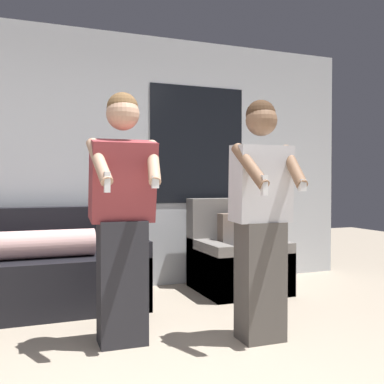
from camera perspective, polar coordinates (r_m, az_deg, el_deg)
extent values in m
cube|color=silver|center=(4.78, -11.73, 3.88)|extent=(5.85, 0.06, 2.70)
cube|color=black|center=(5.05, 0.71, 6.03)|extent=(1.10, 0.01, 1.30)
cube|color=black|center=(4.27, -19.95, -10.88)|extent=(1.99, 0.91, 0.48)
cube|color=black|center=(4.54, -20.08, -4.46)|extent=(1.99, 0.22, 0.42)
cube|color=black|center=(4.35, -8.48, -9.64)|extent=(0.28, 0.91, 0.62)
cylinder|color=beige|center=(4.09, -19.95, -6.31)|extent=(1.09, 0.24, 0.24)
cube|color=slate|center=(4.75, 5.91, -9.84)|extent=(0.84, 0.85, 0.43)
cube|color=slate|center=(4.97, 4.22, -3.80)|extent=(0.84, 0.20, 0.52)
cube|color=slate|center=(4.61, 2.20, -9.56)|extent=(0.18, 0.85, 0.53)
cube|color=slate|center=(4.90, 9.39, -8.92)|extent=(0.18, 0.85, 0.53)
cube|color=slate|center=(4.68, 6.15, -7.28)|extent=(0.71, 0.68, 0.01)
cube|color=#7A6656|center=(4.75, 5.57, -4.89)|extent=(0.36, 0.14, 0.36)
cube|color=#28282D|center=(3.23, -8.86, -11.23)|extent=(0.33, 0.25, 0.86)
cube|color=#99383D|center=(3.13, -8.81, 1.42)|extent=(0.44, 0.33, 0.58)
sphere|color=tan|center=(3.15, -8.78, 9.79)|extent=(0.23, 0.23, 0.23)
sphere|color=brown|center=(3.16, -8.82, 10.48)|extent=(0.22, 0.22, 0.22)
cylinder|color=tan|center=(2.95, -11.71, 3.81)|extent=(0.13, 0.36, 0.32)
cube|color=white|center=(2.81, -10.74, 1.25)|extent=(0.04, 0.04, 0.13)
cylinder|color=tan|center=(3.02, -4.94, 3.78)|extent=(0.15, 0.36, 0.32)
cube|color=white|center=(2.87, -4.71, 1.27)|extent=(0.05, 0.04, 0.08)
cube|color=#56514C|center=(3.31, 8.66, -11.08)|extent=(0.31, 0.25, 0.85)
cube|color=silver|center=(3.23, 8.75, 1.04)|extent=(0.41, 0.25, 0.55)
sphere|color=brown|center=(3.25, 8.81, 8.99)|extent=(0.22, 0.22, 0.22)
sphere|color=#3D2819|center=(3.27, 8.72, 9.65)|extent=(0.21, 0.21, 0.21)
cylinder|color=brown|center=(3.02, 7.35, 3.34)|extent=(0.13, 0.36, 0.32)
cube|color=white|center=(2.90, 9.15, 0.85)|extent=(0.04, 0.04, 0.13)
cylinder|color=brown|center=(3.19, 12.71, 3.21)|extent=(0.14, 0.36, 0.32)
cube|color=white|center=(3.04, 13.82, 0.85)|extent=(0.04, 0.04, 0.08)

